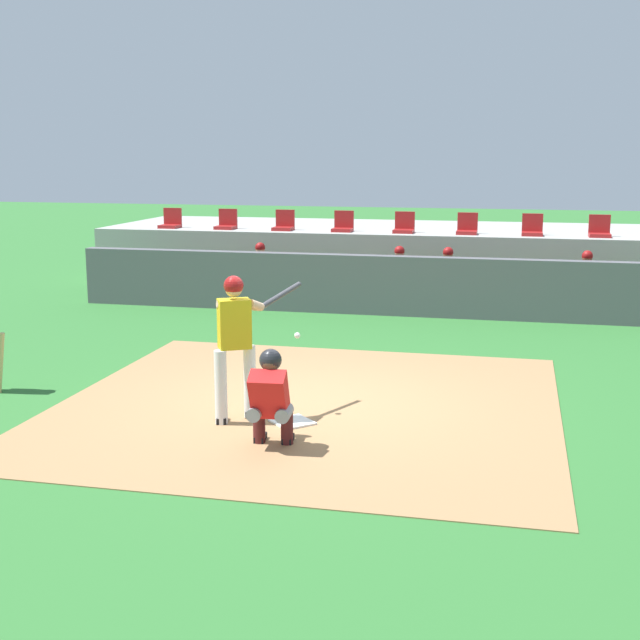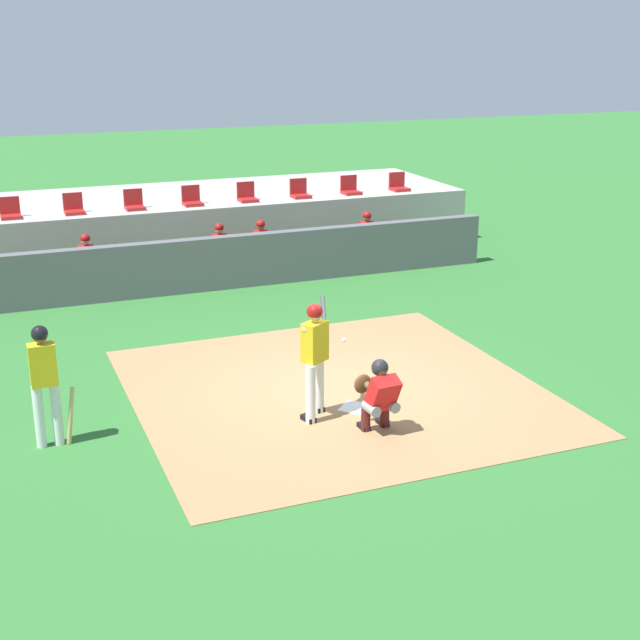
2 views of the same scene
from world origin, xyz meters
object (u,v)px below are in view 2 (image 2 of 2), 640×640
at_px(dugout_player_2, 263,247).
at_px(stadium_seat_6, 300,192).
at_px(home_plate, 356,408).
at_px(dugout_player_0, 88,262).
at_px(stadium_seat_1, 10,212).
at_px(catcher_crouched, 379,393).
at_px(stadium_seat_2, 74,208).
at_px(stadium_seat_8, 399,185).
at_px(stadium_seat_3, 134,204).
at_px(on_deck_batter, 45,378).
at_px(dugout_player_1, 221,250).
at_px(stadium_seat_7, 350,189).
at_px(stadium_seat_4, 192,200).
at_px(stadium_seat_5, 247,196).
at_px(batter_at_plate, 315,353).
at_px(dugout_player_3, 369,237).

height_order(dugout_player_2, stadium_seat_6, stadium_seat_6).
height_order(home_plate, dugout_player_0, dugout_player_0).
distance_m(home_plate, stadium_seat_1, 11.17).
height_order(catcher_crouched, stadium_seat_2, stadium_seat_2).
distance_m(catcher_crouched, stadium_seat_8, 12.49).
bearing_deg(stadium_seat_3, on_deck_batter, -107.49).
xyz_separation_m(dugout_player_1, stadium_seat_8, (5.62, 2.03, 0.86)).
relative_size(catcher_crouched, stadium_seat_7, 3.39).
distance_m(home_plate, catcher_crouched, 1.03).
height_order(dugout_player_0, stadium_seat_4, stadium_seat_4).
bearing_deg(catcher_crouched, stadium_seat_6, 75.20).
bearing_deg(on_deck_batter, stadium_seat_5, 58.52).
bearing_deg(stadium_seat_2, dugout_player_1, -33.72).
height_order(dugout_player_2, stadium_seat_3, stadium_seat_3).
xyz_separation_m(on_deck_batter, stadium_seat_7, (8.84, 9.72, 0.51)).
xyz_separation_m(batter_at_plate, stadium_seat_2, (-2.20, 10.20, 0.50)).
relative_size(stadium_seat_2, stadium_seat_5, 1.00).
bearing_deg(stadium_seat_6, stadium_seat_2, 180.00).
bearing_deg(stadium_seat_3, dugout_player_0, -125.70).
distance_m(on_deck_batter, stadium_seat_4, 10.72).
relative_size(stadium_seat_3, stadium_seat_4, 1.00).
distance_m(batter_at_plate, dugout_player_2, 8.38).
distance_m(stadium_seat_7, stadium_seat_8, 1.44).
relative_size(catcher_crouched, dugout_player_2, 1.25).
distance_m(home_plate, stadium_seat_6, 10.69).
distance_m(batter_at_plate, stadium_seat_1, 10.84).
height_order(stadium_seat_6, stadium_seat_8, same).
bearing_deg(on_deck_batter, dugout_player_2, 53.50).
relative_size(dugout_player_0, stadium_seat_5, 2.71).
bearing_deg(stadium_seat_7, home_plate, -113.06).
distance_m(on_deck_batter, dugout_player_2, 9.56).
xyz_separation_m(dugout_player_3, stadium_seat_2, (-6.85, 2.03, 0.86)).
bearing_deg(dugout_player_1, stadium_seat_6, 36.70).
xyz_separation_m(stadium_seat_1, stadium_seat_5, (5.78, 0.00, 0.00)).
relative_size(home_plate, stadium_seat_6, 0.92).
xyz_separation_m(dugout_player_1, stadium_seat_1, (-4.49, 2.03, 0.86)).
bearing_deg(stadium_seat_2, stadium_seat_7, 0.00).
bearing_deg(dugout_player_1, stadium_seat_4, 94.49).
xyz_separation_m(stadium_seat_1, stadium_seat_6, (7.22, 0.00, 0.00)).
bearing_deg(dugout_player_2, stadium_seat_4, 120.08).
distance_m(stadium_seat_3, stadium_seat_6, 4.33).
bearing_deg(stadium_seat_2, home_plate, -74.16).
distance_m(dugout_player_0, stadium_seat_7, 7.57).
height_order(home_plate, dugout_player_1, dugout_player_1).
xyz_separation_m(stadium_seat_3, stadium_seat_4, (1.44, 0.00, 0.00)).
xyz_separation_m(dugout_player_2, stadium_seat_4, (-1.18, 2.03, 0.86)).
distance_m(dugout_player_1, stadium_seat_7, 4.72).
relative_size(batter_at_plate, stadium_seat_3, 3.76).
distance_m(catcher_crouched, dugout_player_3, 9.83).
bearing_deg(dugout_player_2, stadium_seat_1, 159.74).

